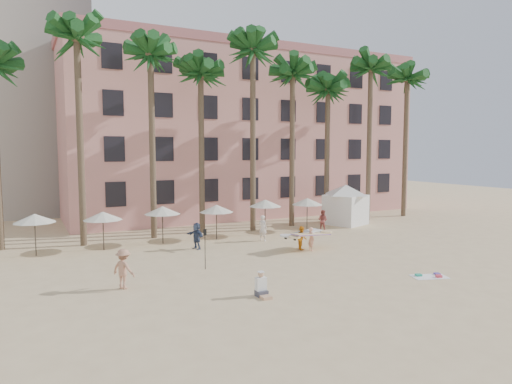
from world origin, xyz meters
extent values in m
plane|color=#D1B789|center=(0.00, 0.00, 0.00)|extent=(120.00, 120.00, 0.00)
cube|color=#DE8E87|center=(7.00, 26.00, 8.00)|extent=(35.00, 14.00, 16.00)
cylinder|color=brown|center=(-10.00, 14.50, 7.00)|extent=(0.44, 0.44, 14.00)
cylinder|color=brown|center=(-5.00, 15.00, 6.75)|extent=(0.44, 0.44, 13.50)
cylinder|color=brown|center=(-1.00, 15.50, 6.25)|extent=(0.44, 0.44, 12.50)
cylinder|color=brown|center=(3.00, 14.50, 7.25)|extent=(0.44, 0.44, 14.50)
cylinder|color=brown|center=(7.00, 15.00, 6.50)|extent=(0.44, 0.44, 13.00)
cylinder|color=brown|center=(11.00, 15.50, 6.00)|extent=(0.44, 0.44, 12.00)
cylinder|color=brown|center=(15.00, 14.50, 7.00)|extent=(0.44, 0.44, 14.00)
cylinder|color=brown|center=(20.00, 15.00, 6.75)|extent=(0.44, 0.44, 13.50)
cylinder|color=#332B23|center=(-13.00, 12.50, 1.25)|extent=(0.07, 0.07, 2.50)
cone|color=silver|center=(-13.00, 12.50, 2.35)|extent=(2.50, 2.50, 0.55)
cylinder|color=#332B23|center=(-9.00, 12.40, 1.20)|extent=(0.07, 0.07, 2.40)
cone|color=silver|center=(-9.00, 12.40, 2.25)|extent=(2.50, 2.50, 0.55)
cylinder|color=#332B23|center=(-5.00, 12.60, 1.25)|extent=(0.07, 0.07, 2.50)
cone|color=silver|center=(-5.00, 12.60, 2.35)|extent=(2.50, 2.50, 0.55)
cylinder|color=#332B23|center=(-1.00, 12.50, 1.20)|extent=(0.07, 0.07, 2.40)
cone|color=silver|center=(-1.00, 12.50, 2.25)|extent=(2.50, 2.50, 0.55)
cylinder|color=#332B23|center=(3.00, 12.40, 1.30)|extent=(0.07, 0.07, 2.60)
cone|color=silver|center=(3.00, 12.40, 2.45)|extent=(2.50, 2.50, 0.55)
cylinder|color=#332B23|center=(7.00, 12.60, 1.25)|extent=(0.07, 0.07, 2.50)
cone|color=silver|center=(7.00, 12.60, 2.35)|extent=(2.50, 2.50, 0.55)
cube|color=white|center=(11.63, 13.50, 1.30)|extent=(3.84, 3.84, 2.60)
cone|color=white|center=(11.63, 13.50, 3.05)|extent=(5.77, 5.77, 0.90)
cube|color=white|center=(4.93, -1.93, 0.01)|extent=(2.02, 1.52, 0.02)
cube|color=#249F7D|center=(4.52, -1.58, 0.07)|extent=(0.36, 0.33, 0.10)
cube|color=#DE3D50|center=(5.24, -2.24, 0.08)|extent=(0.34, 0.30, 0.12)
cube|color=#5C45A5|center=(5.59, -1.83, 0.06)|extent=(0.34, 0.37, 0.08)
imported|color=#E49C80|center=(2.95, 5.99, 0.77)|extent=(0.40, 0.58, 1.55)
cube|color=beige|center=(2.95, 5.99, 1.08)|extent=(3.03, 1.33, 0.36)
imported|color=orange|center=(2.60, 6.57, 0.78)|extent=(0.78, 0.89, 1.55)
cube|color=silver|center=(2.60, 6.57, 1.09)|extent=(2.88, 1.23, 0.29)
imported|color=#35415D|center=(-3.50, 9.87, 0.88)|extent=(0.98, 1.72, 1.77)
imported|color=tan|center=(-9.48, 3.24, 0.95)|extent=(1.30, 1.40, 1.89)
imported|color=silver|center=(1.69, 10.32, 0.93)|extent=(0.70, 0.81, 1.86)
imported|color=#A04842|center=(8.00, 11.83, 0.84)|extent=(0.95, 1.02, 1.68)
cylinder|color=black|center=(-4.82, 4.78, 1.05)|extent=(0.04, 0.04, 2.10)
cube|color=black|center=(-4.82, 4.78, 2.05)|extent=(0.18, 0.03, 0.35)
cube|color=#3F3F4C|center=(-4.23, -0.73, 0.13)|extent=(0.49, 0.46, 0.26)
cube|color=tan|center=(-4.23, -1.11, 0.07)|extent=(0.44, 0.49, 0.13)
cube|color=white|center=(-4.23, -0.67, 0.55)|extent=(0.48, 0.28, 0.60)
sphere|color=tan|center=(-4.23, -0.67, 0.99)|extent=(0.26, 0.26, 0.26)
camera|label=1|loc=(-13.50, -18.31, 6.51)|focal=32.00mm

